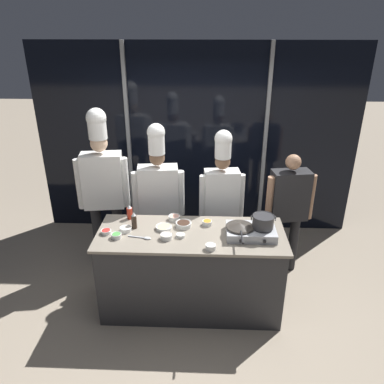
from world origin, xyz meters
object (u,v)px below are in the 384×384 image
object	(u,v)px
prep_bowl_carrots	(207,222)
frying_pan	(240,226)
prep_bowl_soy_glaze	(183,224)
prep_bowl_chicken	(166,236)
chef_line	(221,194)
prep_bowl_rice	(211,247)
chef_head	(103,181)
prep_bowl_onion	(126,229)
prep_bowl_scallions	(116,236)
serving_spoon_slotted	(144,238)
prep_bowl_bean_sprouts	(181,235)
prep_bowl_bell_pepper	(106,231)
stock_pot	(263,221)
person_guest	(288,204)
prep_bowl_shrimp	(174,217)
chef_sous	(158,192)
prep_bowl_ginger	(164,227)
portable_stove	(251,232)
squeeze_bottle_soy	(134,221)
squeeze_bottle_chili	(130,212)

from	to	relation	value
prep_bowl_carrots	frying_pan	bearing A→B (deg)	-32.10
frying_pan	prep_bowl_soy_glaze	world-z (taller)	frying_pan
prep_bowl_chicken	chef_line	world-z (taller)	chef_line
prep_bowl_rice	chef_head	bearing A→B (deg)	140.45
prep_bowl_rice	prep_bowl_onion	size ratio (longest dim) A/B	0.85
prep_bowl_scallions	serving_spoon_slotted	size ratio (longest dim) A/B	0.44
prep_bowl_bean_sprouts	serving_spoon_slotted	size ratio (longest dim) A/B	0.38
prep_bowl_bell_pepper	prep_bowl_soy_glaze	size ratio (longest dim) A/B	0.63
stock_pot	person_guest	size ratio (longest dim) A/B	0.16
prep_bowl_onion	serving_spoon_slotted	xyz separation A→B (m)	(0.21, -0.13, -0.02)
prep_bowl_shrimp	chef_sous	distance (m)	0.54
prep_bowl_carrots	prep_bowl_ginger	world-z (taller)	prep_bowl_carrots
prep_bowl_soy_glaze	prep_bowl_bean_sprouts	bearing A→B (deg)	-94.44
portable_stove	prep_bowl_soy_glaze	xyz separation A→B (m)	(-0.69, 0.16, -0.02)
squeeze_bottle_soy	prep_bowl_carrots	size ratio (longest dim) A/B	1.81
prep_bowl_onion	chef_head	size ratio (longest dim) A/B	0.06
prep_bowl_ginger	chef_sous	bearing A→B (deg)	101.33
prep_bowl_scallions	prep_bowl_rice	distance (m)	0.96
prep_bowl_bell_pepper	frying_pan	bearing A→B (deg)	0.59
prep_bowl_chicken	prep_bowl_shrimp	size ratio (longest dim) A/B	0.94
squeeze_bottle_soy	prep_bowl_soy_glaze	bearing A→B (deg)	5.80
portable_stove	prep_bowl_rice	xyz separation A→B (m)	(-0.41, -0.27, -0.02)
portable_stove	serving_spoon_slotted	xyz separation A→B (m)	(-1.07, -0.10, -0.04)
squeeze_bottle_chili	prep_bowl_bell_pepper	distance (m)	0.38
prep_bowl_soy_glaze	stock_pot	bearing A→B (deg)	-10.90
prep_bowl_shrimp	chef_line	distance (m)	0.70
prep_bowl_scallions	chef_head	distance (m)	0.99
stock_pot	chef_line	size ratio (longest dim) A/B	0.13
prep_bowl_shrimp	prep_bowl_bean_sprouts	world-z (taller)	prep_bowl_shrimp
squeeze_bottle_soy	chef_sous	distance (m)	0.70
chef_line	person_guest	distance (m)	0.81
prep_bowl_bean_sprouts	chef_sous	xyz separation A→B (m)	(-0.32, 0.84, 0.09)
prep_bowl_chicken	chef_line	distance (m)	1.02
squeeze_bottle_soy	prep_bowl_soy_glaze	size ratio (longest dim) A/B	1.11
prep_bowl_bean_sprouts	chef_line	size ratio (longest dim) A/B	0.05
prep_bowl_rice	prep_bowl_onion	distance (m)	0.93
squeeze_bottle_soy	chef_line	size ratio (longest dim) A/B	0.10
serving_spoon_slotted	prep_bowl_ginger	bearing A→B (deg)	47.54
prep_bowl_chicken	prep_bowl_rice	bearing A→B (deg)	-21.18
squeeze_bottle_chili	person_guest	size ratio (longest dim) A/B	0.11
chef_sous	prep_bowl_soy_glaze	bearing A→B (deg)	111.93
squeeze_bottle_soy	prep_bowl_chicken	bearing A→B (deg)	-29.30
prep_bowl_chicken	prep_bowl_rice	xyz separation A→B (m)	(0.44, -0.17, 0.00)
squeeze_bottle_soy	prep_bowl_scallions	distance (m)	0.26
frying_pan	chef_sous	world-z (taller)	chef_sous
prep_bowl_scallions	prep_bowl_carrots	xyz separation A→B (m)	(0.91, 0.30, 0.00)
prep_bowl_rice	prep_bowl_shrimp	size ratio (longest dim) A/B	0.80
serving_spoon_slotted	prep_bowl_onion	bearing A→B (deg)	148.32
squeeze_bottle_soy	prep_bowl_carrots	distance (m)	0.77
prep_bowl_bell_pepper	prep_bowl_soy_glaze	bearing A→B (deg)	12.57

